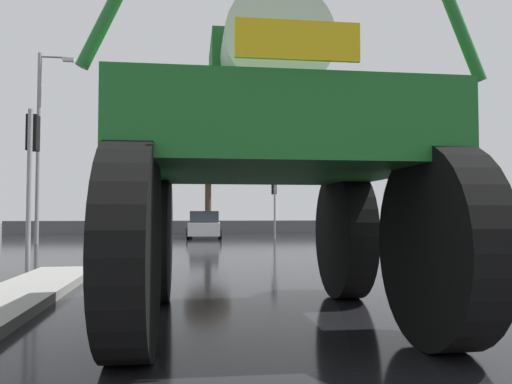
{
  "coord_description": "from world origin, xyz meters",
  "views": [
    {
      "loc": [
        -1.62,
        0.27,
        1.34
      ],
      "look_at": [
        -0.04,
        10.57,
        1.8
      ],
      "focal_mm": 35.33,
      "sensor_mm": 36.0,
      "label": 1
    }
  ],
  "objects_px": {
    "oversize_sprayer": "(267,163)",
    "traffic_signal_near_left": "(32,154)",
    "bare_tree_right": "(433,127)",
    "streetlight_far_left": "(41,139)",
    "traffic_signal_near_right": "(426,162)",
    "traffic_signal_far_left": "(274,194)",
    "sedan_ahead": "(205,225)",
    "traffic_signal_far_right": "(119,189)",
    "bare_tree_far_center": "(208,161)"
  },
  "relations": [
    {
      "from": "oversize_sprayer",
      "to": "traffic_signal_near_left",
      "type": "bearing_deg",
      "value": 38.33
    },
    {
      "from": "oversize_sprayer",
      "to": "bare_tree_right",
      "type": "relative_size",
      "value": 0.78
    },
    {
      "from": "traffic_signal_near_left",
      "to": "bare_tree_right",
      "type": "height_order",
      "value": "bare_tree_right"
    },
    {
      "from": "traffic_signal_near_left",
      "to": "streetlight_far_left",
      "type": "distance_m",
      "value": 12.11
    },
    {
      "from": "traffic_signal_near_right",
      "to": "traffic_signal_far_left",
      "type": "height_order",
      "value": "traffic_signal_near_right"
    },
    {
      "from": "sedan_ahead",
      "to": "oversize_sprayer",
      "type": "bearing_deg",
      "value": -176.84
    },
    {
      "from": "traffic_signal_near_right",
      "to": "traffic_signal_far_right",
      "type": "distance_m",
      "value": 18.28
    },
    {
      "from": "traffic_signal_far_left",
      "to": "sedan_ahead",
      "type": "bearing_deg",
      "value": 169.84
    },
    {
      "from": "traffic_signal_near_left",
      "to": "bare_tree_far_center",
      "type": "bearing_deg",
      "value": 76.86
    },
    {
      "from": "sedan_ahead",
      "to": "traffic_signal_far_left",
      "type": "height_order",
      "value": "traffic_signal_far_left"
    },
    {
      "from": "traffic_signal_near_left",
      "to": "traffic_signal_near_right",
      "type": "bearing_deg",
      "value": 0.01
    },
    {
      "from": "traffic_signal_far_right",
      "to": "bare_tree_far_center",
      "type": "relative_size",
      "value": 0.56
    },
    {
      "from": "bare_tree_far_center",
      "to": "bare_tree_right",
      "type": "bearing_deg",
      "value": -52.72
    },
    {
      "from": "bare_tree_right",
      "to": "traffic_signal_far_right",
      "type": "bearing_deg",
      "value": 159.94
    },
    {
      "from": "traffic_signal_near_right",
      "to": "streetlight_far_left",
      "type": "relative_size",
      "value": 0.43
    },
    {
      "from": "bare_tree_far_center",
      "to": "traffic_signal_near_right",
      "type": "bearing_deg",
      "value": -79.3
    },
    {
      "from": "bare_tree_right",
      "to": "oversize_sprayer",
      "type": "bearing_deg",
      "value": -124.19
    },
    {
      "from": "oversize_sprayer",
      "to": "sedan_ahead",
      "type": "bearing_deg",
      "value": 0.6
    },
    {
      "from": "sedan_ahead",
      "to": "bare_tree_far_center",
      "type": "height_order",
      "value": "bare_tree_far_center"
    },
    {
      "from": "traffic_signal_far_left",
      "to": "bare_tree_far_center",
      "type": "relative_size",
      "value": 0.52
    },
    {
      "from": "oversize_sprayer",
      "to": "traffic_signal_far_left",
      "type": "distance_m",
      "value": 21.97
    },
    {
      "from": "sedan_ahead",
      "to": "bare_tree_far_center",
      "type": "bearing_deg",
      "value": -0.78
    },
    {
      "from": "oversize_sprayer",
      "to": "traffic_signal_far_left",
      "type": "relative_size",
      "value": 1.54
    },
    {
      "from": "streetlight_far_left",
      "to": "traffic_signal_far_right",
      "type": "bearing_deg",
      "value": 52.67
    },
    {
      "from": "sedan_ahead",
      "to": "bare_tree_right",
      "type": "xyz_separation_m",
      "value": [
        10.55,
        -6.24,
        4.8
      ]
    },
    {
      "from": "traffic_signal_near_right",
      "to": "sedan_ahead",
      "type": "bearing_deg",
      "value": 106.92
    },
    {
      "from": "traffic_signal_near_left",
      "to": "bare_tree_far_center",
      "type": "height_order",
      "value": "bare_tree_far_center"
    },
    {
      "from": "bare_tree_right",
      "to": "bare_tree_far_center",
      "type": "bearing_deg",
      "value": 127.28
    },
    {
      "from": "sedan_ahead",
      "to": "traffic_signal_near_left",
      "type": "distance_m",
      "value": 17.09
    },
    {
      "from": "traffic_signal_near_left",
      "to": "traffic_signal_far_left",
      "type": "height_order",
      "value": "traffic_signal_near_left"
    },
    {
      "from": "traffic_signal_far_left",
      "to": "bare_tree_right",
      "type": "height_order",
      "value": "bare_tree_right"
    },
    {
      "from": "traffic_signal_near_left",
      "to": "traffic_signal_near_right",
      "type": "relative_size",
      "value": 1.02
    },
    {
      "from": "oversize_sprayer",
      "to": "bare_tree_right",
      "type": "bearing_deg",
      "value": -32.74
    },
    {
      "from": "traffic_signal_far_right",
      "to": "bare_tree_right",
      "type": "xyz_separation_m",
      "value": [
        15.18,
        -5.54,
        2.82
      ]
    },
    {
      "from": "traffic_signal_far_right",
      "to": "streetlight_far_left",
      "type": "bearing_deg",
      "value": -127.33
    },
    {
      "from": "traffic_signal_far_right",
      "to": "bare_tree_right",
      "type": "distance_m",
      "value": 16.4
    },
    {
      "from": "traffic_signal_near_left",
      "to": "bare_tree_right",
      "type": "relative_size",
      "value": 0.56
    },
    {
      "from": "traffic_signal_far_left",
      "to": "oversize_sprayer",
      "type": "bearing_deg",
      "value": -101.01
    },
    {
      "from": "oversize_sprayer",
      "to": "traffic_signal_near_left",
      "type": "distance_m",
      "value": 7.52
    },
    {
      "from": "traffic_signal_far_left",
      "to": "traffic_signal_far_right",
      "type": "xyz_separation_m",
      "value": [
        -8.49,
        -0.0,
        0.21
      ]
    },
    {
      "from": "traffic_signal_far_right",
      "to": "sedan_ahead",
      "type": "bearing_deg",
      "value": 8.56
    },
    {
      "from": "bare_tree_far_center",
      "to": "sedan_ahead",
      "type": "bearing_deg",
      "value": -94.8
    },
    {
      "from": "bare_tree_right",
      "to": "traffic_signal_near_right",
      "type": "bearing_deg",
      "value": -119.19
    },
    {
      "from": "traffic_signal_near_right",
      "to": "traffic_signal_far_right",
      "type": "xyz_separation_m",
      "value": [
        -9.58,
        15.57,
        -0.01
      ]
    },
    {
      "from": "bare_tree_far_center",
      "to": "oversize_sprayer",
      "type": "bearing_deg",
      "value": -91.79
    },
    {
      "from": "traffic_signal_near_left",
      "to": "traffic_signal_far_left",
      "type": "distance_m",
      "value": 17.83
    },
    {
      "from": "streetlight_far_left",
      "to": "bare_tree_right",
      "type": "bearing_deg",
      "value": -4.93
    },
    {
      "from": "traffic_signal_near_left",
      "to": "traffic_signal_near_right",
      "type": "height_order",
      "value": "traffic_signal_near_left"
    },
    {
      "from": "traffic_signal_far_right",
      "to": "bare_tree_right",
      "type": "height_order",
      "value": "bare_tree_right"
    },
    {
      "from": "oversize_sprayer",
      "to": "traffic_signal_far_left",
      "type": "xyz_separation_m",
      "value": [
        4.19,
        21.56,
        0.5
      ]
    }
  ]
}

